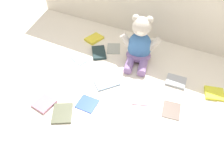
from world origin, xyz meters
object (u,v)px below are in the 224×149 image
object	(u,v)px
book_case_1	(171,110)
book_case_3	(87,103)
book_case_5	(62,113)
book_case_7	(107,82)
book_case_8	(214,94)
book_case_12	(80,59)
book_case_6	(44,104)
book_case_2	(141,96)
book_case_0	(114,48)
book_case_11	(176,81)
teddy_bear	(139,45)
book_case_9	(99,53)
book_case_10	(94,39)

from	to	relation	value
book_case_1	book_case_3	xyz separation A→B (m)	(-0.40, -0.16, 0.00)
book_case_5	book_case_7	bearing A→B (deg)	-138.74
book_case_8	book_case_12	size ratio (longest dim) A/B	0.95
book_case_8	book_case_1	bearing A→B (deg)	-54.91
book_case_6	book_case_7	bearing A→B (deg)	-120.92
book_case_2	book_case_3	size ratio (longest dim) A/B	1.16
book_case_0	book_case_11	size ratio (longest dim) A/B	1.05
book_case_5	book_case_8	size ratio (longest dim) A/B	1.22
book_case_0	book_case_12	world-z (taller)	book_case_0
book_case_11	book_case_2	bearing A→B (deg)	140.40
book_case_0	book_case_3	distance (m)	0.49
teddy_bear	book_case_2	distance (m)	0.32
book_case_3	book_case_11	bearing A→B (deg)	-47.71
book_case_5	book_case_9	bearing A→B (deg)	-111.58
book_case_6	book_case_2	bearing A→B (deg)	-140.85
teddy_bear	book_case_7	distance (m)	0.30
book_case_1	book_case_6	xyz separation A→B (m)	(-0.59, -0.26, 0.00)
book_case_9	book_case_12	distance (m)	0.13
teddy_bear	book_case_1	distance (m)	0.43
book_case_10	book_case_6	bearing A→B (deg)	113.15
book_case_3	book_case_12	xyz separation A→B (m)	(-0.23, 0.28, -0.00)
book_case_10	book_case_12	bearing A→B (deg)	114.66
book_case_5	book_case_11	distance (m)	0.65
book_case_8	book_case_10	distance (m)	0.85
book_case_0	book_case_11	xyz separation A→B (m)	(0.45, -0.12, 0.00)
teddy_bear	book_case_11	size ratio (longest dim) A/B	2.78
book_case_5	book_case_7	distance (m)	0.30
book_case_3	book_case_9	distance (m)	0.42
book_case_0	book_case_5	xyz separation A→B (m)	(0.01, -0.59, 0.00)
book_case_8	book_case_9	world-z (taller)	book_case_9
book_case_7	book_case_11	bearing A→B (deg)	68.72
book_case_0	book_case_7	size ratio (longest dim) A/B	0.87
book_case_1	book_case_12	bearing A→B (deg)	-20.47
book_case_5	book_case_8	distance (m)	0.80
teddy_bear	book_case_10	bearing A→B (deg)	156.79
book_case_3	book_case_12	distance (m)	0.36
book_case_2	book_case_3	bearing A→B (deg)	-162.94
book_case_6	book_case_11	bearing A→B (deg)	-133.96
book_case_6	book_case_8	bearing A→B (deg)	-142.27
book_case_8	book_case_5	bearing A→B (deg)	-68.34
book_case_3	book_case_8	bearing A→B (deg)	-59.92
book_case_9	book_case_10	xyz separation A→B (m)	(-0.11, 0.12, -0.00)
book_case_2	book_case_5	world-z (taller)	book_case_5
book_case_12	book_case_11	bearing A→B (deg)	116.26
book_case_6	book_case_7	xyz separation A→B (m)	(0.21, 0.28, -0.00)
book_case_1	book_case_11	bearing A→B (deg)	-90.58
book_case_2	book_case_12	xyz separation A→B (m)	(-0.46, 0.11, -0.00)
book_case_9	book_case_11	world-z (taller)	book_case_9
book_case_1	book_case_7	distance (m)	0.38
book_case_8	book_case_10	world-z (taller)	book_case_10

